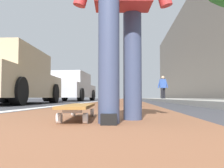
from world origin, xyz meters
name	(u,v)px	position (x,y,z in m)	size (l,w,h in m)	color
ground_plane	(121,101)	(10.00, 0.00, 0.00)	(80.00, 80.00, 0.00)	#38383D
bike_lane_paint	(126,99)	(24.00, 0.00, 0.00)	(56.00, 1.90, 0.00)	brown
lane_stripe_white	(113,100)	(20.00, 1.10, 0.00)	(52.00, 0.16, 0.01)	silver
sidewalk_curb	(167,99)	(18.00, -3.29, 0.06)	(52.00, 3.20, 0.11)	#9E9B93
building_facade	(193,50)	(22.00, -6.34, 4.69)	(40.00, 1.20, 9.38)	gray
skateboard	(78,107)	(0.82, 0.00, 0.09)	(0.85, 0.27, 0.11)	white
parked_car_near	(10,78)	(5.26, 2.83, 0.70)	(4.57, 1.99, 1.47)	tan
parked_car_mid	(72,88)	(11.51, 2.66, 0.70)	(4.54, 2.01, 1.47)	#B7B7BC
traffic_light	(108,64)	(20.24, 1.50, 3.18)	(0.33, 0.28, 4.64)	#2D2D2D
pedestrian_distant	(163,86)	(15.95, -2.69, 0.96)	(0.47, 0.73, 1.68)	black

